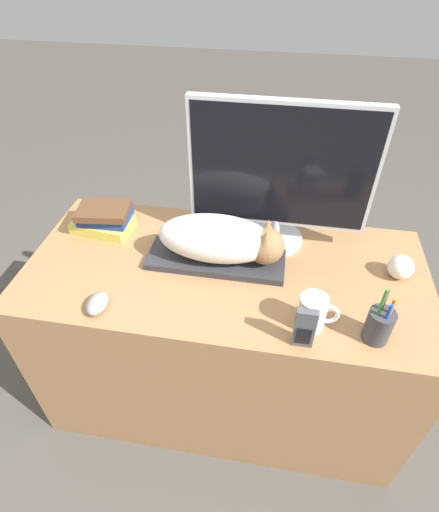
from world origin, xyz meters
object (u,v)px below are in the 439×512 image
(cat, at_px, (224,240))
(pen_cup, at_px, (379,325))
(keyboard, at_px, (216,260))
(coffee_mug, at_px, (313,312))
(phone, at_px, (305,328))
(computer_mouse, at_px, (97,303))
(baseball, at_px, (401,267))
(book_stack, at_px, (104,219))
(monitor, at_px, (281,173))

(cat, distance_m, pen_cup, 0.52)
(keyboard, height_order, coffee_mug, coffee_mug)
(cat, bearing_deg, phone, -47.77)
(computer_mouse, relative_size, baseball, 1.17)
(book_stack, bearing_deg, baseball, -4.34)
(computer_mouse, relative_size, pen_cup, 0.49)
(keyboard, distance_m, computer_mouse, 0.40)
(monitor, bearing_deg, keyboard, -139.80)
(coffee_mug, bearing_deg, computer_mouse, -176.14)
(computer_mouse, relative_size, book_stack, 0.42)
(baseball, distance_m, phone, 0.44)
(cat, relative_size, coffee_mug, 3.54)
(keyboard, bearing_deg, computer_mouse, -139.97)
(cat, xyz_separation_m, book_stack, (-0.46, 0.11, -0.05))
(pen_cup, bearing_deg, baseball, 68.84)
(monitor, relative_size, baseball, 7.37)
(baseball, xyz_separation_m, phone, (-0.30, -0.32, 0.03))
(coffee_mug, relative_size, baseball, 1.44)
(phone, distance_m, book_stack, 0.83)
(keyboard, xyz_separation_m, pen_cup, (0.49, -0.23, 0.04))
(computer_mouse, distance_m, baseball, 0.95)
(computer_mouse, bearing_deg, book_stack, 108.68)
(keyboard, height_order, phone, phone)
(coffee_mug, xyz_separation_m, book_stack, (-0.75, 0.33, -0.00))
(keyboard, distance_m, book_stack, 0.45)
(monitor, height_order, book_stack, monitor)
(pen_cup, bearing_deg, keyboard, 154.30)
(cat, xyz_separation_m, baseball, (0.56, 0.03, -0.06))
(keyboard, distance_m, pen_cup, 0.54)
(keyboard, xyz_separation_m, coffee_mug, (0.31, -0.22, 0.04))
(computer_mouse, height_order, baseball, baseball)
(phone, bearing_deg, coffee_mug, 70.98)
(phone, bearing_deg, pen_cup, 15.43)
(computer_mouse, xyz_separation_m, coffee_mug, (0.62, 0.04, 0.03))
(book_stack, bearing_deg, phone, -28.97)
(keyboard, xyz_separation_m, phone, (0.29, -0.29, 0.05))
(baseball, xyz_separation_m, book_stack, (-1.02, 0.08, 0.01))
(coffee_mug, height_order, baseball, coffee_mug)
(cat, xyz_separation_m, pen_cup, (0.46, -0.23, -0.05))
(pen_cup, bearing_deg, coffee_mug, 174.51)
(baseball, distance_m, book_stack, 1.03)
(pen_cup, distance_m, phone, 0.21)
(baseball, height_order, phone, phone)
(cat, distance_m, monitor, 0.28)
(computer_mouse, xyz_separation_m, baseball, (0.90, 0.29, 0.02))
(monitor, xyz_separation_m, pen_cup, (0.31, -0.39, -0.22))
(monitor, distance_m, pen_cup, 0.54)
(monitor, distance_m, computer_mouse, 0.69)
(cat, height_order, monitor, monitor)
(phone, bearing_deg, computer_mouse, 177.18)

